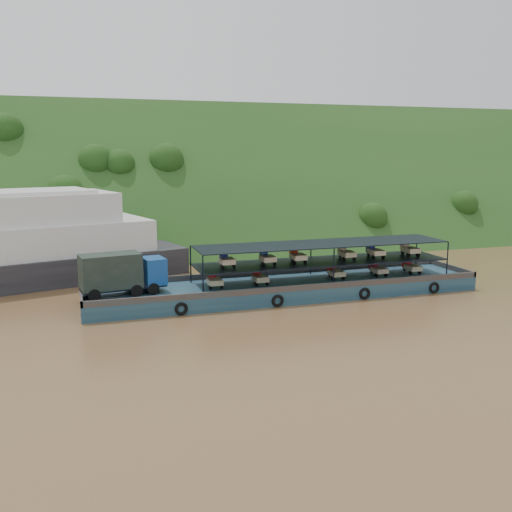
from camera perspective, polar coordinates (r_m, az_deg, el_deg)
name	(u,v)px	position (r m, az deg, el deg)	size (l,w,h in m)	color
ground	(288,296)	(50.83, 3.19, -4.01)	(160.00, 160.00, 0.00)	brown
hillside	(201,238)	(84.78, -5.54, 1.75)	(140.00, 28.00, 28.00)	#1A3B15
cargo_barge	(272,284)	(50.29, 1.60, -2.80)	(35.04, 7.18, 4.63)	#143146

